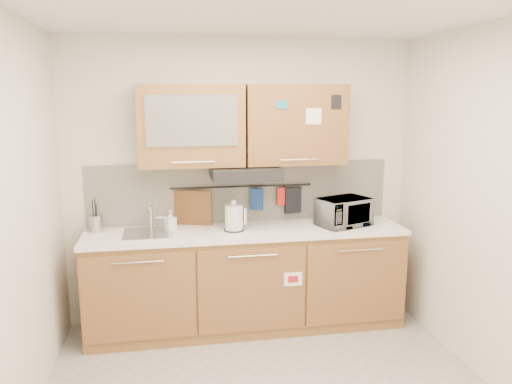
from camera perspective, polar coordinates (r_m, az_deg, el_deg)
name	(u,v)px	position (r m, az deg, el deg)	size (l,w,h in m)	color
ceiling	(277,7)	(3.14, 2.40, 20.40)	(3.20, 3.20, 0.00)	white
wall_back	(241,181)	(4.64, -1.70, 1.23)	(3.20, 3.20, 0.00)	silver
wall_left	(8,232)	(3.27, -26.47, -4.10)	(3.00, 3.00, 0.00)	silver
wall_right	(500,210)	(3.86, 26.13, -1.90)	(3.00, 3.00, 0.00)	silver
base_cabinet	(247,284)	(4.59, -1.07, -10.50)	(2.80, 0.64, 0.88)	olive
countertop	(247,232)	(4.43, -1.09, -4.55)	(2.82, 0.62, 0.04)	white
backsplash	(241,192)	(4.65, -1.67, -0.01)	(2.80, 0.02, 0.56)	silver
upper_cabinets	(243,125)	(4.41, -1.47, 7.65)	(1.82, 0.37, 0.70)	olive
range_hood	(245,173)	(4.38, -1.23, 2.23)	(0.60, 0.46, 0.10)	black
sink	(149,233)	(4.40, -12.16, -4.59)	(0.42, 0.40, 0.26)	silver
utensil_rail	(242,187)	(4.60, -1.61, 0.63)	(0.02, 0.02, 1.30)	black
utensil_crock	(96,223)	(4.55, -17.84, -3.42)	(0.13, 0.13, 0.30)	#ADAEB2
kettle	(234,218)	(4.37, -2.53, -3.03)	(0.20, 0.18, 0.28)	silver
toaster	(341,213)	(4.65, 9.73, -2.40)	(0.28, 0.18, 0.20)	black
microwave	(344,212)	(4.60, 9.98, -2.26)	(0.46, 0.31, 0.25)	#999999
soap_bottle	(170,221)	(4.43, -9.76, -3.25)	(0.08, 0.08, 0.18)	#999999
cutting_board	(193,214)	(4.59, -7.21, -2.48)	(0.35, 0.03, 0.43)	brown
oven_mitt	(257,199)	(4.63, 0.07, -0.82)	(0.12, 0.03, 0.20)	navy
dark_pouch	(293,200)	(4.71, 4.23, -0.93)	(0.16, 0.04, 0.25)	black
pot_holder	(284,196)	(4.68, 3.21, -0.50)	(0.14, 0.02, 0.17)	red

